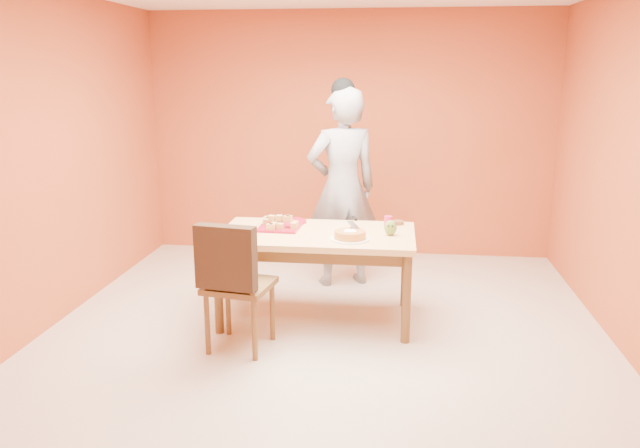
# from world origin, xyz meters

# --- Properties ---
(floor) EXTENTS (5.00, 5.00, 0.00)m
(floor) POSITION_xyz_m (0.00, 0.00, 0.00)
(floor) COLOR beige
(floor) RESTS_ON ground
(wall_back) EXTENTS (4.50, 0.00, 4.50)m
(wall_back) POSITION_xyz_m (0.00, 2.50, 1.35)
(wall_back) COLOR #BB4E2B
(wall_back) RESTS_ON floor
(wall_left) EXTENTS (0.00, 5.00, 5.00)m
(wall_left) POSITION_xyz_m (-2.25, 0.00, 1.35)
(wall_left) COLOR #BB4E2B
(wall_left) RESTS_ON floor
(dining_table) EXTENTS (1.60, 0.90, 0.76)m
(dining_table) POSITION_xyz_m (-0.10, 0.44, 0.67)
(dining_table) COLOR #F3D77F
(dining_table) RESTS_ON floor
(dining_chair) EXTENTS (0.53, 0.60, 1.01)m
(dining_chair) POSITION_xyz_m (-0.60, -0.21, 0.52)
(dining_chair) COLOR brown
(dining_chair) RESTS_ON floor
(pastry_pile) EXTENTS (0.30, 0.30, 0.10)m
(pastry_pile) POSITION_xyz_m (-0.43, 0.52, 0.83)
(pastry_pile) COLOR tan
(pastry_pile) RESTS_ON pastry_platter
(person) EXTENTS (0.82, 0.69, 1.91)m
(person) POSITION_xyz_m (0.03, 1.38, 0.95)
(person) COLOR gray
(person) RESTS_ON floor
(pastry_platter) EXTENTS (0.35, 0.35, 0.02)m
(pastry_platter) POSITION_xyz_m (-0.43, 0.52, 0.77)
(pastry_platter) COLOR maroon
(pastry_platter) RESTS_ON dining_table
(red_dinner_plate) EXTENTS (0.29, 0.29, 0.02)m
(red_dinner_plate) POSITION_xyz_m (-0.37, 0.74, 0.77)
(red_dinner_plate) COLOR maroon
(red_dinner_plate) RESTS_ON dining_table
(white_cake_plate) EXTENTS (0.34, 0.34, 0.01)m
(white_cake_plate) POSITION_xyz_m (0.19, 0.23, 0.77)
(white_cake_plate) COLOR white
(white_cake_plate) RESTS_ON dining_table
(sponge_cake) EXTENTS (0.31, 0.31, 0.06)m
(sponge_cake) POSITION_xyz_m (0.19, 0.23, 0.80)
(sponge_cake) COLOR #C68033
(sponge_cake) RESTS_ON white_cake_plate
(cake_server) EXTENTS (0.13, 0.27, 0.01)m
(cake_server) POSITION_xyz_m (0.20, 0.41, 0.84)
(cake_server) COLOR silver
(cake_server) RESTS_ON sponge_cake
(egg_ornament) EXTENTS (0.12, 0.10, 0.12)m
(egg_ornament) POSITION_xyz_m (0.50, 0.41, 0.82)
(egg_ornament) COLOR olive
(egg_ornament) RESTS_ON dining_table
(magenta_glass) EXTENTS (0.09, 0.09, 0.10)m
(magenta_glass) POSITION_xyz_m (0.48, 0.66, 0.81)
(magenta_glass) COLOR #C41D51
(magenta_glass) RESTS_ON dining_table
(checker_tin) EXTENTS (0.13, 0.13, 0.03)m
(checker_tin) POSITION_xyz_m (0.56, 0.79, 0.78)
(checker_tin) COLOR #3B2310
(checker_tin) RESTS_ON dining_table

